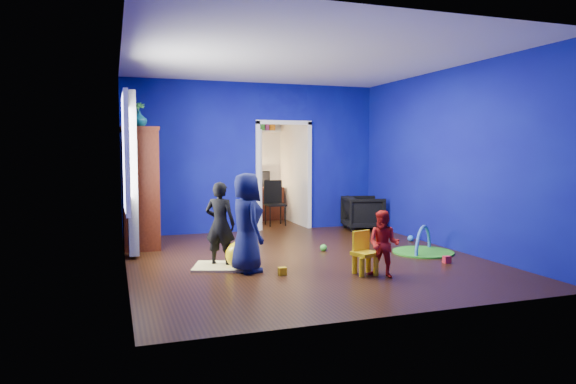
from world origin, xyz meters
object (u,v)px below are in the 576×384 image
object	(u,v)px
crt_tv	(142,185)
hopper_ball	(239,255)
child_black	(220,224)
folding_chair	(275,204)
tv_armoire	(140,187)
armchair	(363,213)
study_desk	(263,203)
vase	(139,119)
toddler_red	(384,244)
child_navy	(247,223)
kid_chair	(365,255)
play_mat	(423,252)

from	to	relation	value
crt_tv	hopper_ball	world-z (taller)	crt_tv
child_black	crt_tv	world-z (taller)	crt_tv
crt_tv	folding_chair	size ratio (longest dim) A/B	0.76
tv_armoire	hopper_ball	xyz separation A→B (m)	(1.17, -2.06, -0.80)
armchair	crt_tv	size ratio (longest dim) A/B	1.06
study_desk	crt_tv	bearing A→B (deg)	-138.34
vase	child_black	bearing A→B (deg)	-58.66
toddler_red	child_black	bearing A→B (deg)	-170.48
child_navy	study_desk	xyz separation A→B (m)	(1.60, 4.79, -0.28)
toddler_red	tv_armoire	xyz separation A→B (m)	(-2.77, 3.16, 0.56)
child_navy	tv_armoire	xyz separation A→B (m)	(-1.22, 2.31, 0.33)
crt_tv	vase	bearing A→B (deg)	-97.59
crt_tv	kid_chair	xyz separation A→B (m)	(2.58, -2.96, -0.77)
child_navy	crt_tv	xyz separation A→B (m)	(-1.18, 2.31, 0.37)
kid_chair	hopper_ball	bearing A→B (deg)	131.83
armchair	child_black	xyz separation A→B (m)	(-3.36, -2.29, 0.24)
study_desk	play_mat	bearing A→B (deg)	-73.81
toddler_red	crt_tv	bearing A→B (deg)	175.70
tv_armoire	play_mat	bearing A→B (deg)	-25.95
tv_armoire	play_mat	world-z (taller)	tv_armoire
child_black	hopper_ball	size ratio (longest dim) A/B	3.25
study_desk	armchair	bearing A→B (deg)	-53.94
armchair	child_navy	distance (m)	4.14
play_mat	armchair	bearing A→B (deg)	85.27
tv_armoire	hopper_ball	size ratio (longest dim) A/B	5.46
crt_tv	child_navy	bearing A→B (deg)	-62.99
vase	study_desk	size ratio (longest dim) A/B	0.28
toddler_red	tv_armoire	size ratio (longest dim) A/B	0.43
vase	tv_armoire	bearing A→B (deg)	90.00
folding_chair	study_desk	bearing A→B (deg)	90.00
hopper_ball	tv_armoire	bearing A→B (deg)	119.54
armchair	child_navy	world-z (taller)	child_navy
armchair	hopper_ball	size ratio (longest dim) A/B	2.07
child_navy	tv_armoire	distance (m)	2.64
armchair	child_black	world-z (taller)	child_black
vase	tv_armoire	size ratio (longest dim) A/B	0.13
armchair	play_mat	bearing A→B (deg)	-174.63
hopper_ball	kid_chair	xyz separation A→B (m)	(1.45, -0.90, 0.07)
child_black	study_desk	distance (m)	4.73
tv_armoire	child_navy	bearing A→B (deg)	-62.21
vase	folding_chair	xyz separation A→B (m)	(2.82, 1.81, -1.62)
crt_tv	study_desk	distance (m)	3.78
kid_chair	study_desk	bearing A→B (deg)	71.40
hopper_ball	folding_chair	distance (m)	3.95
child_navy	crt_tv	size ratio (longest dim) A/B	1.86
armchair	study_desk	bearing A→B (deg)	46.16
child_black	armchair	bearing A→B (deg)	-113.67
hopper_ball	kid_chair	world-z (taller)	kid_chair
child_navy	folding_chair	bearing A→B (deg)	-30.51
vase	kid_chair	xyz separation A→B (m)	(2.62, -2.66, -1.83)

